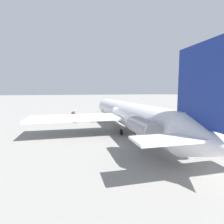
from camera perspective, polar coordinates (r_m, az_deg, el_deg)
The scene contains 4 objects.
ground_plane at distance 19.30m, azimuth 4.41°, elevation -5.89°, with size 600.00×600.00×0.00m, color gray.
airplane_main at distance 18.19m, azimuth 5.29°, elevation -0.59°, with size 25.79×19.81×6.33m.
boarding_stairs at distance 24.41m, azimuth -8.51°, elevation -2.49°, with size 2.06×4.14×1.61m.
passenger at distance 24.33m, azimuth -12.36°, elevation -1.07°, with size 0.41×0.56×1.74m.
Camera 1 is at (-15.64, 10.55, 4.08)m, focal length 28.00 mm.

